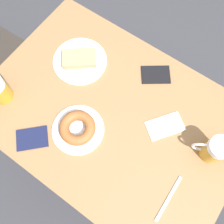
# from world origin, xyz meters

# --- Properties ---
(ground_plane) EXTENTS (8.00, 8.00, 0.00)m
(ground_plane) POSITION_xyz_m (0.00, 0.00, 0.00)
(ground_plane) COLOR #333338
(table) EXTENTS (0.77, 1.10, 0.75)m
(table) POSITION_xyz_m (0.00, 0.00, 0.69)
(table) COLOR olive
(table) RESTS_ON ground_plane
(plate_with_cake) EXTENTS (0.24, 0.24, 0.04)m
(plate_with_cake) POSITION_xyz_m (0.12, 0.27, 0.77)
(plate_with_cake) COLOR silver
(plate_with_cake) RESTS_ON table
(plate_with_donut) EXTENTS (0.21, 0.21, 0.05)m
(plate_with_donut) POSITION_xyz_m (-0.14, 0.07, 0.78)
(plate_with_donut) COLOR silver
(plate_with_donut) RESTS_ON table
(beer_mug_center) EXTENTS (0.09, 0.13, 0.13)m
(beer_mug_center) POSITION_xyz_m (0.09, -0.41, 0.82)
(beer_mug_center) COLOR #C68C23
(beer_mug_center) RESTS_ON table
(napkin_folded) EXTENTS (0.17, 0.16, 0.00)m
(napkin_folded) POSITION_xyz_m (0.08, -0.21, 0.76)
(napkin_folded) COLOR white
(napkin_folded) RESTS_ON table
(fork) EXTENTS (0.19, 0.02, 0.00)m
(fork) POSITION_xyz_m (-0.15, -0.37, 0.76)
(fork) COLOR silver
(fork) RESTS_ON table
(passport_near_edge) EXTENTS (0.15, 0.15, 0.01)m
(passport_near_edge) POSITION_xyz_m (-0.28, 0.20, 0.76)
(passport_near_edge) COLOR #141938
(passport_near_edge) RESTS_ON table
(passport_far_edge) EXTENTS (0.15, 0.15, 0.01)m
(passport_far_edge) POSITION_xyz_m (0.26, -0.05, 0.76)
(passport_far_edge) COLOR black
(passport_far_edge) RESTS_ON table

